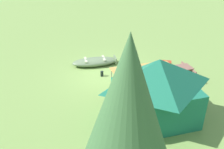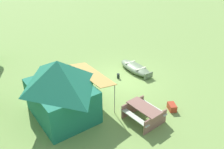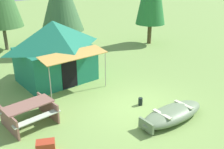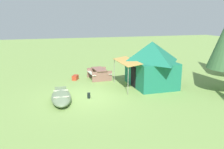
{
  "view_description": "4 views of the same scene",
  "coord_description": "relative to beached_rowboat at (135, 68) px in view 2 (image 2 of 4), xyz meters",
  "views": [
    {
      "loc": [
        3.15,
        12.19,
        6.93
      ],
      "look_at": [
        0.06,
        1.4,
        0.79
      ],
      "focal_mm": 39.68,
      "sensor_mm": 36.0,
      "label": 1
    },
    {
      "loc": [
        -9.55,
        7.9,
        7.03
      ],
      "look_at": [
        -0.28,
        0.93,
        0.79
      ],
      "focal_mm": 36.82,
      "sensor_mm": 36.0,
      "label": 2
    },
    {
      "loc": [
        -6.43,
        -6.07,
        4.98
      ],
      "look_at": [
        -0.01,
        1.44,
        0.95
      ],
      "focal_mm": 41.09,
      "sensor_mm": 36.0,
      "label": 3
    },
    {
      "loc": [
        12.27,
        -2.33,
        4.31
      ],
      "look_at": [
        -0.45,
        1.6,
        1.07
      ],
      "focal_mm": 37.23,
      "sensor_mm": 36.0,
      "label": 4
    }
  ],
  "objects": [
    {
      "name": "ground_plane",
      "position": [
        -0.33,
        1.46,
        -0.25
      ],
      "size": [
        80.0,
        80.0,
        0.0
      ],
      "primitive_type": "plane",
      "color": "#7A9D4E"
    },
    {
      "name": "beached_rowboat",
      "position": [
        0.0,
        0.0,
        0.0
      ],
      "size": [
        2.88,
        1.22,
        0.47
      ],
      "color": "#667B5A",
      "rests_on": "ground_plane"
    },
    {
      "name": "canvas_cabin_tent",
      "position": [
        -1.32,
        5.88,
        1.25
      ],
      "size": [
        3.54,
        3.53,
        2.89
      ],
      "color": "#1C7054",
      "rests_on": "ground_plane"
    },
    {
      "name": "picnic_table",
      "position": [
        -3.95,
        3.07,
        0.23
      ],
      "size": [
        1.7,
        1.5,
        0.76
      ],
      "color": "#885D50",
      "rests_on": "ground_plane"
    },
    {
      "name": "cooler_box",
      "position": [
        -4.23,
        1.37,
        -0.08
      ],
      "size": [
        0.64,
        0.55,
        0.33
      ],
      "primitive_type": "cube",
      "rotation": [
        0.0,
        0.0,
        2.64
      ],
      "color": "#AF3720",
      "rests_on": "ground_plane"
    },
    {
      "name": "fuel_can",
      "position": [
        -0.07,
        1.5,
        -0.09
      ],
      "size": [
        0.23,
        0.23,
        0.31
      ],
      "primitive_type": "cylinder",
      "rotation": [
        0.0,
        0.0,
        1.05
      ],
      "color": "black",
      "rests_on": "ground_plane"
    }
  ]
}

